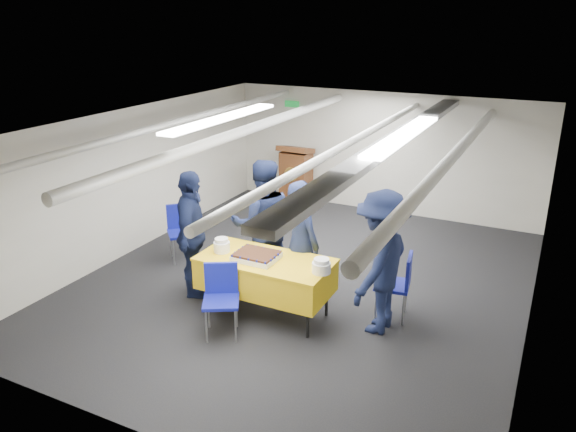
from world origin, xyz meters
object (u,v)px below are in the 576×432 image
object	(u,v)px
serving_table	(265,274)
sailor_a	(300,243)
sailor_b	(263,224)
sailor_d	(381,262)
sheet_cake	(256,256)
chair_left	(181,226)
chair_near	(221,292)
sailor_c	(192,235)
chair_right	(399,280)
podium	(296,176)

from	to	relation	value
serving_table	sailor_a	bearing A→B (deg)	63.20
serving_table	sailor_a	distance (m)	0.63
sailor_b	sailor_d	bearing A→B (deg)	131.79
sheet_cake	chair_left	size ratio (longest dim) A/B	0.62
chair_near	chair_left	xyz separation A→B (m)	(-1.75, 1.57, 0.00)
serving_table	sailor_c	distance (m)	1.18
chair_near	chair_left	distance (m)	2.35
chair_right	sailor_a	size ratio (longest dim) A/B	0.51
sailor_b	podium	bearing A→B (deg)	-106.79
serving_table	sailor_d	size ratio (longest dim) A/B	0.95
chair_near	sailor_d	world-z (taller)	sailor_d
sailor_b	sheet_cake	bearing A→B (deg)	78.85
serving_table	chair_left	bearing A→B (deg)	154.63
sailor_d	serving_table	bearing A→B (deg)	-73.06
serving_table	chair_near	distance (m)	0.67
podium	chair_left	xyz separation A→B (m)	(-0.49, -3.13, -0.08)
sailor_a	chair_left	bearing A→B (deg)	9.84
sailor_a	sailor_b	size ratio (longest dim) A/B	0.92
serving_table	sheet_cake	size ratio (longest dim) A/B	3.12
sailor_c	sailor_d	distance (m)	2.55
serving_table	podium	distance (m)	4.36
sailor_a	sailor_c	xyz separation A→B (m)	(-1.39, -0.45, 0.03)
serving_table	sailor_c	world-z (taller)	sailor_c
chair_left	sailor_b	xyz separation A→B (m)	(1.58, -0.23, 0.38)
sailor_b	sailor_c	distance (m)	0.98
sailor_a	sailor_c	world-z (taller)	sailor_c
sailor_a	sailor_d	distance (m)	1.17
sailor_a	sailor_c	size ratio (longest dim) A/B	0.97
chair_left	sailor_b	world-z (taller)	sailor_b
podium	chair_near	bearing A→B (deg)	-75.00
sheet_cake	chair_right	bearing A→B (deg)	23.36
chair_left	sailor_d	size ratio (longest dim) A/B	0.49
chair_right	sailor_b	distance (m)	2.03
serving_table	sailor_d	distance (m)	1.47
chair_left	chair_near	bearing A→B (deg)	-41.92
chair_right	sailor_c	world-z (taller)	sailor_c
chair_right	sailor_b	world-z (taller)	sailor_b
sailor_a	sailor_b	xyz separation A→B (m)	(-0.69, 0.23, 0.07)
sheet_cake	sailor_b	xyz separation A→B (m)	(-0.35, 0.79, 0.10)
sailor_a	sailor_d	bearing A→B (deg)	-169.19
sheet_cake	chair_near	xyz separation A→B (m)	(-0.18, -0.55, -0.28)
sheet_cake	chair_right	xyz separation A→B (m)	(1.64, 0.71, -0.28)
podium	chair_left	distance (m)	3.17
sailor_a	sailor_d	size ratio (longest dim) A/B	0.95
chair_right	chair_left	world-z (taller)	same
chair_left	sailor_a	xyz separation A→B (m)	(2.27, -0.46, 0.32)
sheet_cake	sailor_b	distance (m)	0.87
sheet_cake	sailor_d	world-z (taller)	sailor_d
serving_table	chair_right	xyz separation A→B (m)	(1.55, 0.65, -0.03)
serving_table	sailor_c	size ratio (longest dim) A/B	0.96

